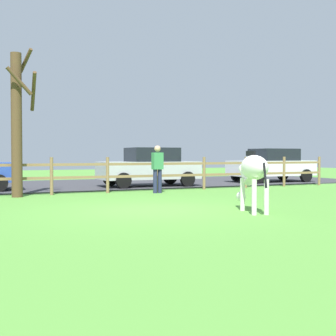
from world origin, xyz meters
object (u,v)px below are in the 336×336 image
(bare_tree, at_px, (17,121))
(parked_car_white, at_px, (272,165))
(zebra, at_px, (253,172))
(visitor_near_fence, at_px, (157,167))
(parked_car_silver, at_px, (149,167))

(bare_tree, distance_m, parked_car_white, 12.06)
(zebra, height_order, parked_car_white, parked_car_white)
(parked_car_white, relative_size, visitor_near_fence, 2.46)
(bare_tree, height_order, parked_car_white, bare_tree)
(zebra, distance_m, visitor_near_fence, 5.64)
(zebra, bearing_deg, bare_tree, 126.44)
(visitor_near_fence, bearing_deg, zebra, -90.41)
(parked_car_silver, xyz_separation_m, parked_car_white, (6.37, 0.31, 0.00))
(bare_tree, xyz_separation_m, parked_car_silver, (5.33, 2.22, -1.51))
(parked_car_white, height_order, visitor_near_fence, visitor_near_fence)
(bare_tree, distance_m, visitor_near_fence, 4.78)
(parked_car_white, bearing_deg, parked_car_silver, -177.19)
(bare_tree, height_order, zebra, bare_tree)
(parked_car_silver, xyz_separation_m, visitor_near_fence, (-0.79, -2.67, 0.06))
(bare_tree, xyz_separation_m, visitor_near_fence, (4.54, -0.45, -1.45))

